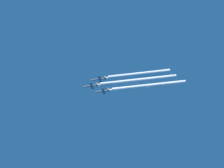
{
  "coord_description": "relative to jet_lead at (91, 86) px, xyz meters",
  "views": [
    {
      "loc": [
        -316.22,
        -72.38,
        1.24
      ],
      "look_at": [
        -0.05,
        -11.28,
        218.25
      ],
      "focal_mm": 81.7,
      "sensor_mm": 36.0,
      "label": 1
    }
  ],
  "objects": [
    {
      "name": "jet_lead",
      "position": [
        0.0,
        0.0,
        0.0
      ],
      "size": [
        8.37,
        12.18,
        2.93
      ],
      "color": "slate"
    },
    {
      "name": "jet_left_wingman",
      "position": [
        -8.79,
        -8.3,
        -0.65
      ],
      "size": [
        8.37,
        12.18,
        2.93
      ],
      "color": "slate"
    },
    {
      "name": "jet_right_wingman",
      "position": [
        8.0,
        -7.56,
        -0.6
      ],
      "size": [
        8.37,
        12.18,
        2.93
      ],
      "color": "slate"
    },
    {
      "name": "smoke_trail_lead",
      "position": [
        -0.0,
        -35.73,
        -0.03
      ],
      "size": [
        3.77,
        60.35,
        3.77
      ],
      "color": "white"
    },
    {
      "name": "smoke_trail_left_wingman",
      "position": [
        -8.79,
        -37.96,
        -0.68
      ],
      "size": [
        3.77,
        48.2,
        3.77
      ],
      "color": "white"
    },
    {
      "name": "smoke_trail_right_wingman",
      "position": [
        8.0,
        -42.67,
        -0.63
      ],
      "size": [
        3.77,
        59.1,
        3.77
      ],
      "color": "white"
    }
  ]
}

